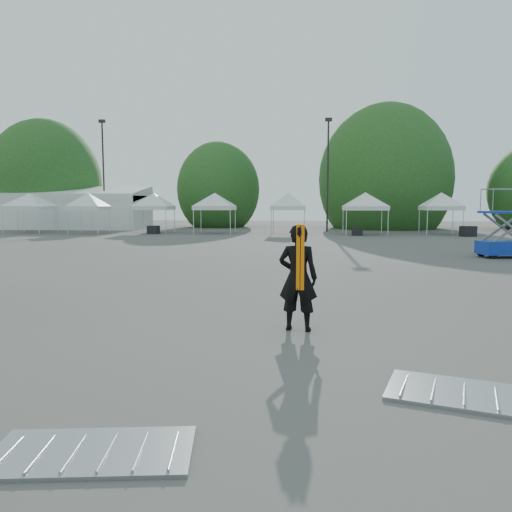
{
  "coord_description": "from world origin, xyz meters",
  "views": [
    {
      "loc": [
        0.86,
        -12.26,
        2.44
      ],
      "look_at": [
        -0.15,
        -1.45,
        1.3
      ],
      "focal_mm": 35.0,
      "sensor_mm": 36.0,
      "label": 1
    }
  ],
  "objects": [
    {
      "name": "tent_f",
      "position": [
        5.75,
        27.87,
        3.06
      ],
      "size": [
        4.71,
        4.71,
        3.88
      ],
      "color": "silver",
      "rests_on": "ground"
    },
    {
      "name": "crate_west",
      "position": [
        -11.19,
        27.19,
        0.33
      ],
      "size": [
        0.97,
        0.81,
        0.67
      ],
      "primitive_type": "cube",
      "rotation": [
        0.0,
        0.0,
        -0.18
      ],
      "color": "black",
      "rests_on": "ground"
    },
    {
      "name": "tent_b",
      "position": [
        -16.63,
        27.31,
        3.06
      ],
      "size": [
        3.82,
        3.82,
        3.88
      ],
      "color": "silver",
      "rests_on": "ground"
    },
    {
      "name": "marquee",
      "position": [
        -22.0,
        35.0,
        1.97
      ],
      "size": [
        15.0,
        6.25,
        4.23
      ],
      "color": "silver",
      "rests_on": "ground"
    },
    {
      "name": "tree_mid_w",
      "position": [
        -8.0,
        40.0,
        3.93
      ],
      "size": [
        4.16,
        4.16,
        6.33
      ],
      "color": "#382314",
      "rests_on": "ground"
    },
    {
      "name": "scissor_lift",
      "position": [
        10.12,
        11.3,
        1.57
      ],
      "size": [
        2.59,
        1.63,
        3.12
      ],
      "rotation": [
        0.0,
        0.0,
        0.19
      ],
      "color": "#0C35A0",
      "rests_on": "ground"
    },
    {
      "name": "barrier_left",
      "position": [
        -1.17,
        -7.78,
        0.03
      ],
      "size": [
        2.06,
        1.23,
        0.06
      ],
      "rotation": [
        0.0,
        0.0,
        0.14
      ],
      "color": "#97999E",
      "rests_on": "ground"
    },
    {
      "name": "barrier_mid",
      "position": [
        3.11,
        -5.97,
        0.04
      ],
      "size": [
        2.49,
        1.76,
        0.07
      ],
      "rotation": [
        0.0,
        0.0,
        -0.31
      ],
      "color": "#97999E",
      "rests_on": "ground"
    },
    {
      "name": "crate_east",
      "position": [
        13.17,
        26.22,
        0.39
      ],
      "size": [
        1.19,
        1.05,
        0.78
      ],
      "primitive_type": "cube",
      "rotation": [
        0.0,
        0.0,
        0.32
      ],
      "color": "black",
      "rests_on": "ground"
    },
    {
      "name": "light_pole_east",
      "position": [
        3.0,
        32.0,
        5.52
      ],
      "size": [
        0.6,
        0.25,
        9.8
      ],
      "color": "black",
      "rests_on": "ground"
    },
    {
      "name": "tent_a",
      "position": [
        -22.09,
        28.11,
        3.06
      ],
      "size": [
        4.67,
        4.67,
        3.88
      ],
      "color": "silver",
      "rests_on": "ground"
    },
    {
      "name": "tent_g",
      "position": [
        11.82,
        28.76,
        3.06
      ],
      "size": [
        4.1,
        4.1,
        3.88
      ],
      "color": "silver",
      "rests_on": "ground"
    },
    {
      "name": "tree_far_w",
      "position": [
        -26.0,
        38.0,
        4.54
      ],
      "size": [
        4.8,
        4.8,
        7.3
      ],
      "color": "#382314",
      "rests_on": "ground"
    },
    {
      "name": "light_pole_west",
      "position": [
        -18.0,
        34.0,
        5.77
      ],
      "size": [
        0.6,
        0.25,
        10.3
      ],
      "color": "black",
      "rests_on": "ground"
    },
    {
      "name": "ground",
      "position": [
        0.0,
        0.0,
        0.0
      ],
      "size": [
        120.0,
        120.0,
        0.0
      ],
      "primitive_type": "plane",
      "color": "#474442",
      "rests_on": "ground"
    },
    {
      "name": "tent_c",
      "position": [
        -11.59,
        28.8,
        3.06
      ],
      "size": [
        4.2,
        4.2,
        3.88
      ],
      "color": "silver",
      "rests_on": "ground"
    },
    {
      "name": "tree_mid_e",
      "position": [
        9.0,
        39.0,
        4.84
      ],
      "size": [
        5.12,
        5.12,
        7.79
      ],
      "color": "#382314",
      "rests_on": "ground"
    },
    {
      "name": "tent_d",
      "position": [
        -6.36,
        28.51,
        3.06
      ],
      "size": [
        4.48,
        4.48,
        3.88
      ],
      "color": "silver",
      "rests_on": "ground"
    },
    {
      "name": "crate_mid",
      "position": [
        5.06,
        26.58,
        0.32
      ],
      "size": [
        0.9,
        0.75,
        0.64
      ],
      "primitive_type": "cube",
      "rotation": [
        0.0,
        0.0,
        -0.14
      ],
      "color": "black",
      "rests_on": "ground"
    },
    {
      "name": "tent_e",
      "position": [
        -0.29,
        27.74,
        3.06
      ],
      "size": [
        3.91,
        3.91,
        3.88
      ],
      "color": "silver",
      "rests_on": "ground"
    },
    {
      "name": "man",
      "position": [
        0.78,
        -2.77,
        1.03
      ],
      "size": [
        0.82,
        0.6,
        2.06
      ],
      "rotation": [
        0.0,
        0.0,
        2.99
      ],
      "color": "black",
      "rests_on": "ground"
    }
  ]
}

